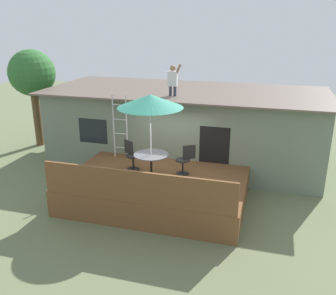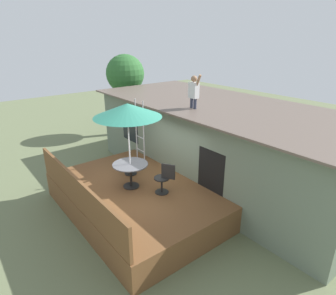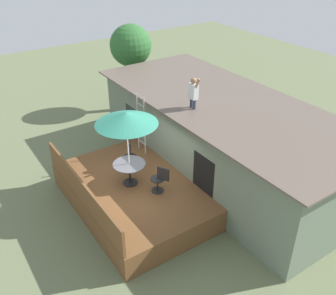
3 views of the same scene
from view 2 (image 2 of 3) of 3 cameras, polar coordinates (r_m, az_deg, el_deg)
The scene contains 11 objects.
ground_plane at distance 9.26m, azimuth -5.94°, elevation -12.09°, with size 40.00×40.00×0.00m, color #66704C.
house at distance 10.74m, azimuth 10.10°, elevation 1.04°, with size 10.50×4.50×2.83m.
deck at distance 9.04m, azimuth -6.04°, elevation -9.97°, with size 5.34×3.68×0.80m, color brown.
deck_railing at distance 7.96m, azimuth -17.30°, elevation -8.50°, with size 5.24×0.08×0.90m, color brown.
patio_table at distance 8.64m, azimuth -7.37°, elevation -4.16°, with size 1.04×1.04×0.74m.
patio_umbrella at distance 8.05m, azimuth -7.96°, elevation 7.23°, with size 1.90×1.90×2.54m.
step_ladder at distance 10.36m, azimuth -5.54°, elevation 3.34°, with size 0.52×0.04×2.20m.
person_figure at distance 9.46m, azimuth 5.11°, elevation 11.23°, with size 0.47×0.20×1.11m.
patio_chair_left at distance 9.56m, azimuth -7.46°, elevation -2.45°, with size 0.58×0.44×0.92m.
patio_chair_right at distance 8.30m, azimuth -0.78°, elevation -6.12°, with size 0.57×0.44×0.92m.
backyard_tree at distance 15.52m, azimuth -8.39°, elevation 13.86°, with size 1.95×1.95×4.18m.
Camera 2 is at (6.61, -4.04, 5.07)m, focal length 31.08 mm.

